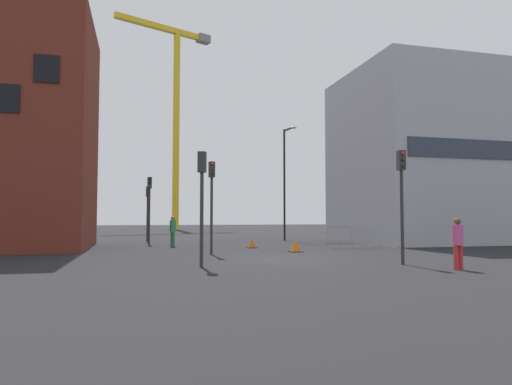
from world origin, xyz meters
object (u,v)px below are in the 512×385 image
(streetlamp_tall, at_px, (286,175))
(pedestrian_waiting, at_px, (458,240))
(traffic_light_corner, at_px, (212,192))
(traffic_light_far, at_px, (149,199))
(pedestrian_walking, at_px, (173,229))
(traffic_light_verge, at_px, (402,188))
(traffic_cone_striped, at_px, (296,246))
(traffic_cone_orange, at_px, (252,243))
(construction_crane, at_px, (175,102))
(traffic_light_island, at_px, (148,204))
(traffic_light_crosswalk, at_px, (202,189))

(streetlamp_tall, distance_m, pedestrian_waiting, 18.67)
(traffic_light_corner, distance_m, pedestrian_waiting, 10.39)
(traffic_light_far, relative_size, pedestrian_walking, 2.42)
(streetlamp_tall, height_order, traffic_light_verge, streetlamp_tall)
(pedestrian_walking, distance_m, traffic_cone_striped, 7.57)
(traffic_light_corner, bearing_deg, traffic_cone_orange, 53.90)
(construction_crane, bearing_deg, traffic_cone_orange, -87.97)
(traffic_light_verge, distance_m, traffic_cone_orange, 10.54)
(traffic_light_island, bearing_deg, traffic_cone_orange, -58.49)
(traffic_light_corner, height_order, traffic_cone_striped, traffic_light_corner)
(streetlamp_tall, distance_m, traffic_light_verge, 16.63)
(traffic_light_corner, relative_size, traffic_light_island, 1.09)
(traffic_cone_orange, height_order, traffic_cone_striped, traffic_cone_striped)
(traffic_light_crosswalk, height_order, pedestrian_walking, traffic_light_crosswalk)
(streetlamp_tall, distance_m, traffic_light_crosswalk, 17.54)
(traffic_light_far, height_order, traffic_cone_striped, traffic_light_far)
(traffic_light_corner, relative_size, pedestrian_waiting, 2.53)
(traffic_light_island, xyz_separation_m, traffic_cone_striped, (6.72, -12.14, -2.28))
(traffic_light_crosswalk, xyz_separation_m, pedestrian_walking, (-0.20, 10.63, -1.61))
(traffic_light_corner, distance_m, traffic_light_crosswalk, 5.00)
(construction_crane, height_order, pedestrian_walking, construction_crane)
(traffic_light_far, relative_size, traffic_light_crosswalk, 1.07)
(traffic_light_island, relative_size, traffic_cone_striped, 6.04)
(streetlamp_tall, relative_size, traffic_cone_orange, 15.01)
(construction_crane, relative_size, traffic_light_far, 6.66)
(traffic_cone_striped, bearing_deg, traffic_light_corner, -172.58)
(traffic_light_corner, bearing_deg, pedestrian_walking, 102.66)
(pedestrian_walking, relative_size, traffic_cone_striped, 2.73)
(pedestrian_waiting, relative_size, traffic_cone_striped, 2.60)
(pedestrian_waiting, bearing_deg, traffic_light_crosswalk, 159.90)
(pedestrian_waiting, xyz_separation_m, traffic_cone_striped, (-2.54, 8.27, -0.66))
(pedestrian_waiting, bearing_deg, traffic_light_verge, 114.62)
(construction_crane, xyz_separation_m, pedestrian_walking, (-2.78, -36.08, -16.33))
(streetlamp_tall, bearing_deg, pedestrian_walking, -149.68)
(traffic_light_crosswalk, relative_size, pedestrian_waiting, 2.36)
(traffic_light_far, height_order, traffic_light_island, traffic_light_far)
(traffic_light_island, xyz_separation_m, pedestrian_walking, (1.27, -6.93, -1.57))
(streetlamp_tall, xyz_separation_m, pedestrian_waiting, (-0.26, -18.30, -3.69))
(traffic_light_corner, relative_size, traffic_cone_striped, 6.58)
(streetlamp_tall, xyz_separation_m, traffic_cone_orange, (-4.12, -6.69, -4.39))
(pedestrian_walking, relative_size, pedestrian_waiting, 1.05)
(traffic_light_verge, bearing_deg, traffic_cone_striped, 104.82)
(traffic_light_far, bearing_deg, pedestrian_waiting, -60.92)
(streetlamp_tall, bearing_deg, pedestrian_waiting, -90.81)
(traffic_light_corner, bearing_deg, traffic_light_verge, -45.23)
(pedestrian_walking, bearing_deg, pedestrian_waiting, -59.35)
(traffic_light_corner, relative_size, pedestrian_walking, 2.41)
(pedestrian_waiting, height_order, traffic_cone_striped, pedestrian_waiting)
(traffic_light_far, xyz_separation_m, traffic_cone_striped, (6.68, -8.31, -2.49))
(streetlamp_tall, xyz_separation_m, traffic_cone_striped, (-2.80, -10.03, -4.34))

